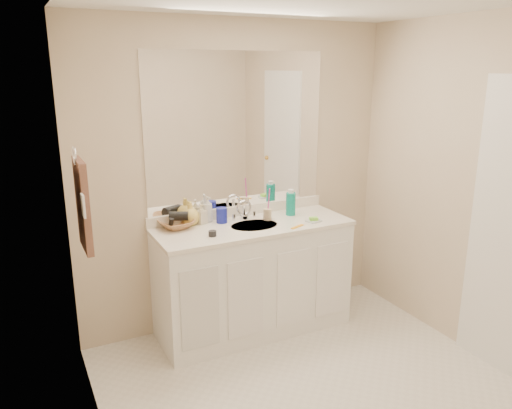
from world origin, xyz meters
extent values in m
cube|color=silver|center=(0.00, 0.00, 0.00)|extent=(2.60, 2.60, 0.00)
cube|color=beige|center=(0.00, 1.30, 1.20)|extent=(2.60, 0.02, 2.40)
cube|color=beige|center=(-1.30, 0.00, 1.20)|extent=(0.02, 2.60, 2.40)
cube|color=beige|center=(1.30, 0.00, 1.20)|extent=(0.02, 2.60, 2.40)
cube|color=white|center=(0.00, 1.02, 0.42)|extent=(1.50, 0.55, 0.85)
cube|color=white|center=(0.00, 1.02, 0.86)|extent=(1.52, 0.57, 0.03)
cube|color=white|center=(0.00, 1.29, 0.92)|extent=(1.52, 0.03, 0.08)
cylinder|color=beige|center=(0.00, 1.00, 0.87)|extent=(0.37, 0.37, 0.02)
cylinder|color=silver|center=(0.00, 1.18, 0.94)|extent=(0.02, 0.02, 0.11)
cube|color=white|center=(0.00, 1.29, 1.56)|extent=(1.48, 0.01, 1.20)
cylinder|color=#1820A5|center=(-0.19, 1.18, 0.94)|extent=(0.10, 0.10, 0.12)
cylinder|color=beige|center=(0.16, 1.08, 0.92)|extent=(0.08, 0.08, 0.09)
cylinder|color=#E13BAA|center=(0.17, 1.08, 1.03)|extent=(0.01, 0.04, 0.21)
cylinder|color=#0B8877|center=(0.39, 1.12, 0.97)|extent=(0.08, 0.08, 0.18)
cube|color=silver|center=(0.45, 0.87, 0.89)|extent=(0.12, 0.11, 0.01)
cube|color=#83E537|center=(0.45, 0.87, 0.90)|extent=(0.07, 0.06, 0.02)
cube|color=#FFA51A|center=(0.27, 0.82, 0.88)|extent=(0.14, 0.08, 0.01)
cylinder|color=black|center=(-0.38, 0.91, 0.90)|extent=(0.07, 0.07, 0.04)
imported|color=silver|center=(-0.28, 1.25, 0.98)|extent=(0.09, 0.09, 0.20)
imported|color=beige|center=(-0.34, 1.22, 0.96)|extent=(0.09, 0.09, 0.16)
imported|color=#E9C95A|center=(-0.43, 1.24, 0.97)|extent=(0.14, 0.14, 0.18)
imported|color=#92623B|center=(-0.55, 1.20, 0.91)|extent=(0.30, 0.30, 0.06)
cylinder|color=black|center=(-0.53, 1.20, 0.97)|extent=(0.16, 0.12, 0.07)
torus|color=silver|center=(-1.27, 0.77, 1.55)|extent=(0.01, 0.11, 0.11)
cube|color=brown|center=(-1.25, 0.77, 1.25)|extent=(0.04, 0.32, 0.55)
cube|color=white|center=(-1.27, 0.57, 1.30)|extent=(0.01, 0.08, 0.13)
camera|label=1|loc=(-1.61, -2.23, 2.04)|focal=35.00mm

